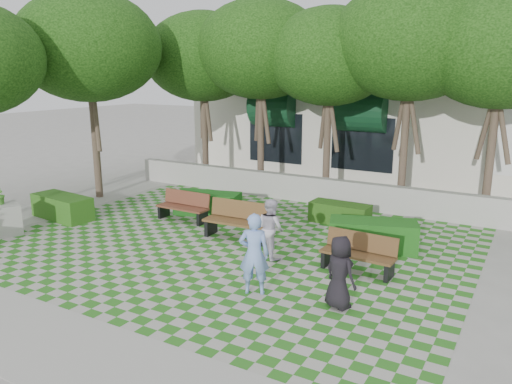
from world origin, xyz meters
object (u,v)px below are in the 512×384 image
Objects in this scene: hedge_midright at (340,213)px; bench_west at (184,207)px; hedge_east at (373,235)px; person_blue at (254,254)px; hedge_midleft at (208,204)px; person_dark at (340,272)px; planter_back at (3,218)px; bench_east at (359,254)px; person_white at (271,228)px; bench_mid at (239,221)px; hedge_west at (62,207)px.

bench_west is at bearing -154.05° from hedge_midright.
person_blue is (-1.33, -3.79, 0.48)m from hedge_east.
bench_west is 0.93m from hedge_midleft.
hedge_east is 1.51× the size of person_dark.
person_dark is at bearing 2.71° from planter_back.
person_blue is 1.77m from person_dark.
person_dark reaches higher than bench_east.
person_blue is (4.24, -4.32, 0.50)m from hedge_midleft.
planter_back is at bearing 44.96° from person_white.
person_white is (1.45, -0.85, 0.26)m from bench_mid.
hedge_midright is 1.24× the size of planter_back.
hedge_midleft is at bearing 49.84° from planter_back.
person_blue reaches higher than bench_west.
person_dark reaches higher than hedge_midleft.
planter_back is 8.07m from person_blue.
person_blue is 2.09m from person_white.
planter_back is (-0.16, -1.89, 0.11)m from hedge_west.
planter_back is (-5.94, -3.02, -0.01)m from bench_mid.
bench_east is 6.12m from hedge_midleft.
person_blue is at bearing -109.33° from hedge_east.
bench_mid is at bearing -9.37° from person_dark.
bench_east is 1.02× the size of bench_west.
hedge_east is (-0.16, 1.61, -0.04)m from bench_east.
hedge_west is 9.76m from person_dark.
person_white is at bearing 2.27° from hedge_west.
person_blue is at bearing 137.33° from person_white.
bench_east is 1.00× the size of person_blue.
person_dark is at bearing -69.52° from hedge_midright.
hedge_east is 1.04× the size of hedge_west.
hedge_east is at bearing -109.24° from person_white.
hedge_midleft is (0.26, 0.90, -0.07)m from bench_west.
hedge_west is at bearing 85.27° from planter_back.
bench_east is 6.12m from bench_west.
planter_back is 7.71m from person_white.
hedge_west is at bearing -37.01° from person_blue.
hedge_west is 1.46× the size of planter_back.
hedge_east is 1.06× the size of hedge_midleft.
bench_west is 0.95× the size of hedge_midright.
planter_back is (-9.55, -2.38, 0.05)m from bench_east.
bench_mid is at bearing -77.99° from person_blue.
person_dark is (6.25, -3.16, 0.30)m from bench_west.
bench_mid is 3.59m from hedge_east.
hedge_midleft is (-2.12, 1.50, -0.13)m from bench_mid.
person_dark is (9.65, -1.42, 0.36)m from hedge_west.
bench_west is at bearing 162.73° from bench_mid.
bench_west is at bearing -2.79° from person_dark.
person_blue reaches higher than bench_east.
hedge_midright is at bearing 36.06° from planter_back.
bench_mid is 3.55m from person_blue.
person_white is (7.39, 2.17, 0.27)m from planter_back.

